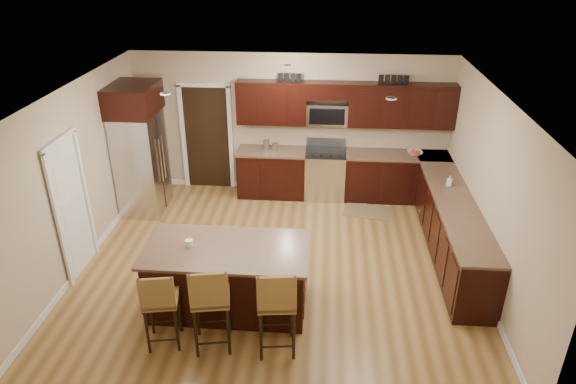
# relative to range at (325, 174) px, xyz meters

# --- Properties ---
(floor) EXTENTS (6.00, 6.00, 0.00)m
(floor) POSITION_rel_range_xyz_m (-0.68, -2.45, -0.47)
(floor) COLOR olive
(floor) RESTS_ON ground
(ceiling) EXTENTS (6.00, 6.00, 0.00)m
(ceiling) POSITION_rel_range_xyz_m (-0.68, -2.45, 2.23)
(ceiling) COLOR silver
(ceiling) RESTS_ON wall_back
(wall_back) EXTENTS (6.00, 0.00, 6.00)m
(wall_back) POSITION_rel_range_xyz_m (-0.68, 0.30, 0.88)
(wall_back) COLOR tan
(wall_back) RESTS_ON floor
(wall_left) EXTENTS (0.00, 5.50, 5.50)m
(wall_left) POSITION_rel_range_xyz_m (-3.68, -2.45, 0.88)
(wall_left) COLOR tan
(wall_left) RESTS_ON floor
(wall_right) EXTENTS (0.00, 5.50, 5.50)m
(wall_right) POSITION_rel_range_xyz_m (2.32, -2.45, 0.88)
(wall_right) COLOR tan
(wall_right) RESTS_ON floor
(base_cabinets) EXTENTS (4.02, 3.96, 0.92)m
(base_cabinets) POSITION_rel_range_xyz_m (1.22, -1.01, -0.01)
(base_cabinets) COLOR black
(base_cabinets) RESTS_ON floor
(upper_cabinets) EXTENTS (4.00, 0.33, 0.80)m
(upper_cabinets) POSITION_rel_range_xyz_m (0.36, 0.13, 1.37)
(upper_cabinets) COLOR black
(upper_cabinets) RESTS_ON wall_back
(range) EXTENTS (0.76, 0.64, 1.11)m
(range) POSITION_rel_range_xyz_m (0.00, 0.00, 0.00)
(range) COLOR silver
(range) RESTS_ON floor
(microwave) EXTENTS (0.76, 0.31, 0.40)m
(microwave) POSITION_rel_range_xyz_m (0.00, 0.15, 1.15)
(microwave) COLOR silver
(microwave) RESTS_ON upper_cabinets
(doorway) EXTENTS (0.85, 0.03, 2.06)m
(doorway) POSITION_rel_range_xyz_m (-2.33, 0.28, 0.56)
(doorway) COLOR black
(doorway) RESTS_ON floor
(pantry_door) EXTENTS (0.03, 0.80, 2.04)m
(pantry_door) POSITION_rel_range_xyz_m (-3.66, -2.75, 0.55)
(pantry_door) COLOR white
(pantry_door) RESTS_ON floor
(letter_decor) EXTENTS (2.20, 0.03, 0.15)m
(letter_decor) POSITION_rel_range_xyz_m (0.22, 0.13, 1.82)
(letter_decor) COLOR black
(letter_decor) RESTS_ON upper_cabinets
(island) EXTENTS (2.16, 1.14, 0.92)m
(island) POSITION_rel_range_xyz_m (-1.25, -3.46, -0.04)
(island) COLOR black
(island) RESTS_ON floor
(stool_left) EXTENTS (0.47, 0.47, 1.09)m
(stool_left) POSITION_rel_range_xyz_m (-1.91, -4.30, 0.21)
(stool_left) COLOR olive
(stool_left) RESTS_ON floor
(stool_mid) EXTENTS (0.52, 0.52, 1.21)m
(stool_mid) POSITION_rel_range_xyz_m (-1.30, -4.31, 0.28)
(stool_mid) COLOR olive
(stool_mid) RESTS_ON floor
(stool_right) EXTENTS (0.50, 0.50, 1.21)m
(stool_right) POSITION_rel_range_xyz_m (-0.51, -4.31, 0.28)
(stool_right) COLOR olive
(stool_right) RESTS_ON floor
(refrigerator) EXTENTS (0.79, 0.98, 2.35)m
(refrigerator) POSITION_rel_range_xyz_m (-3.30, -0.78, 0.73)
(refrigerator) COLOR silver
(refrigerator) RESTS_ON floor
(floor_mat) EXTENTS (0.95, 0.73, 0.01)m
(floor_mat) POSITION_rel_range_xyz_m (0.80, -0.60, -0.47)
(floor_mat) COLOR brown
(floor_mat) RESTS_ON floor
(fruit_bowl) EXTENTS (0.30, 0.30, 0.07)m
(fruit_bowl) POSITION_rel_range_xyz_m (1.66, -0.00, 0.48)
(fruit_bowl) COLOR silver
(fruit_bowl) RESTS_ON base_cabinets
(soap_bottle) EXTENTS (0.10, 0.10, 0.17)m
(soap_bottle) POSITION_rel_range_xyz_m (2.02, -1.31, 0.53)
(soap_bottle) COLOR #B2B2B2
(soap_bottle) RESTS_ON base_cabinets
(canister_tall) EXTENTS (0.12, 0.12, 0.21)m
(canister_tall) POSITION_rel_range_xyz_m (-1.13, -0.00, 0.55)
(canister_tall) COLOR silver
(canister_tall) RESTS_ON base_cabinets
(canister_short) EXTENTS (0.11, 0.11, 0.16)m
(canister_short) POSITION_rel_range_xyz_m (-0.96, -0.00, 0.53)
(canister_short) COLOR silver
(canister_short) RESTS_ON base_cabinets
(island_jar) EXTENTS (0.10, 0.10, 0.10)m
(island_jar) POSITION_rel_range_xyz_m (-1.75, -3.46, 0.50)
(island_jar) COLOR white
(island_jar) RESTS_ON island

